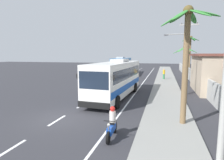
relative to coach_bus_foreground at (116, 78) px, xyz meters
name	(u,v)px	position (x,y,z in m)	size (l,w,h in m)	color
ground_plane	(61,118)	(-2.02, -7.00, -1.92)	(160.00, 160.00, 0.00)	#303035
sidewalk_kerb	(166,93)	(4.78, 3.00, -1.85)	(3.20, 90.00, 0.14)	gray
lane_markings	(131,86)	(0.22, 7.35, -1.92)	(3.71, 71.00, 0.01)	white
boundary_wall	(199,81)	(8.58, 7.00, -0.98)	(0.24, 60.00, 1.88)	#B2B2AD
coach_bus_foreground	(116,78)	(0.00, 0.00, 0.00)	(3.35, 10.90, 3.70)	white
coach_bus_far_lane	(122,65)	(-3.89, 20.47, -0.01)	(3.21, 11.63, 3.69)	#2366A8
motorcycle_beside_bus	(112,125)	(2.01, -8.94, -1.28)	(0.56, 1.96, 1.59)	black
pedestrian_near_kerb	(164,74)	(4.48, 14.68, -0.91)	(0.36, 0.36, 1.68)	#2D7A47
utility_pole_mid	(187,50)	(6.67, 3.28, 2.72)	(3.35, 0.24, 8.82)	#9E9E99
palm_nearest	(185,54)	(7.39, 13.23, 2.29)	(3.56, 3.67, 5.49)	brown
palm_second	(190,48)	(8.85, 19.01, 3.42)	(2.91, 2.84, 7.42)	brown
palm_third	(187,45)	(5.62, -6.22, 2.80)	(3.17, 3.00, 6.86)	brown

